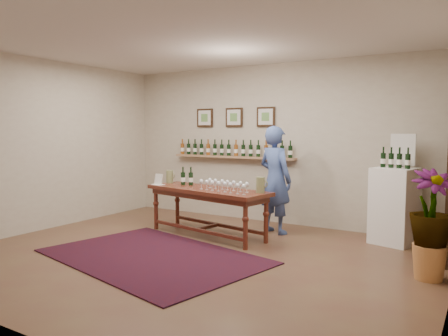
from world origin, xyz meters
The scene contains 14 objects.
ground centered at (0.00, 0.00, 0.00)m, with size 6.00×6.00×0.00m, color brown.
room_shell centered at (2.11, 1.86, 1.12)m, with size 6.00×6.00×6.00m.
rug centered at (-0.42, -0.30, 0.01)m, with size 2.83×1.89×0.02m, color #4F0E10.
tasting_table centered at (-0.45, 1.04, 0.63)m, with size 2.19×1.03×0.74m.
table_glasses centered at (-0.11, 0.95, 0.82)m, with size 1.15×0.27×0.16m, color white, non-canonical shape.
table_bottles centered at (-0.96, 1.20, 0.88)m, with size 0.26×0.15×0.27m, color black, non-canonical shape.
pitcher_left centered at (-1.38, 1.28, 0.85)m, with size 0.14×0.14×0.22m, color olive, non-canonical shape.
pitcher_right centered at (0.47, 1.03, 0.86)m, with size 0.15×0.15×0.23m, color olive, non-canonical shape.
menu_card centered at (-1.40, 1.01, 0.83)m, with size 0.20×0.14×0.18m, color silver.
display_pedestal centered at (2.13, 2.06, 0.55)m, with size 0.55×0.55×1.11m, color white.
pedestal_bottles centered at (2.12, 2.01, 1.25)m, with size 0.29×0.08×0.29m, color black, non-canonical shape.
info_sign centered at (2.18, 2.24, 1.36)m, with size 0.37×0.02×0.51m, color silver.
potted_plant centered at (2.75, 0.64, 0.62)m, with size 0.78×0.78×1.06m.
person centered at (0.37, 1.77, 0.86)m, with size 0.62×0.41×1.71m, color #3D5491.
Camera 1 is at (3.26, -4.55, 1.65)m, focal length 35.00 mm.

